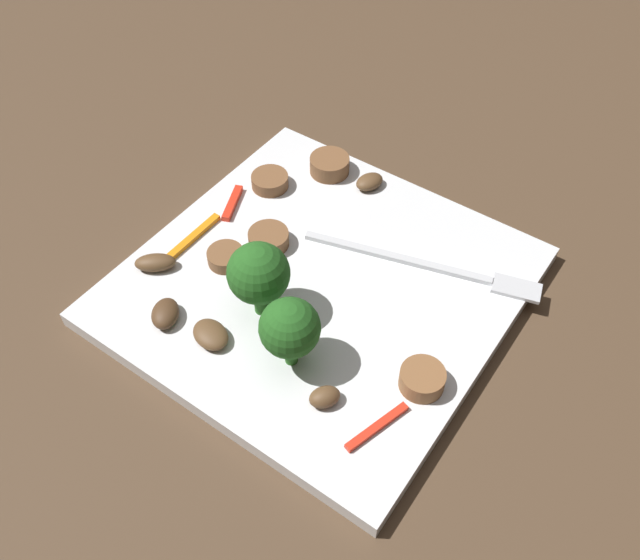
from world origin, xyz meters
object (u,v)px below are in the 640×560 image
(broccoli_floret_0, at_px, (259,274))
(broccoli_floret_1, at_px, (290,329))
(fork, at_px, (438,268))
(sausage_slice_3, at_px, (422,379))
(plate, at_px, (320,286))
(pepper_strip_2, at_px, (377,427))
(mushroom_0, at_px, (155,263))
(pepper_strip_0, at_px, (233,203))
(sausage_slice_4, at_px, (270,181))
(sausage_slice_1, at_px, (330,165))
(sausage_slice_2, at_px, (269,239))
(pepper_strip_1, at_px, (192,238))
(mushroom_3, at_px, (211,334))
(sausage_slice_0, at_px, (226,257))
(mushroom_1, at_px, (325,397))
(mushroom_4, at_px, (165,313))

(broccoli_floret_0, relative_size, broccoli_floret_1, 1.08)
(fork, distance_m, sausage_slice_3, 0.10)
(plate, relative_size, pepper_strip_2, 5.47)
(mushroom_0, relative_size, pepper_strip_0, 0.78)
(sausage_slice_4, relative_size, mushroom_0, 1.01)
(sausage_slice_1, bearing_deg, broccoli_floret_1, -62.83)
(sausage_slice_4, bearing_deg, sausage_slice_2, -52.84)
(broccoli_floret_0, bearing_deg, pepper_strip_2, -15.55)
(sausage_slice_3, bearing_deg, pepper_strip_1, 176.72)
(mushroom_0, xyz_separation_m, pepper_strip_2, (0.21, -0.02, -0.00))
(broccoli_floret_0, height_order, sausage_slice_3, broccoli_floret_0)
(plate, bearing_deg, pepper_strip_2, -38.59)
(mushroom_3, height_order, pepper_strip_1, mushroom_3)
(broccoli_floret_1, distance_m, sausage_slice_3, 0.09)
(broccoli_floret_0, distance_m, sausage_slice_0, 0.06)
(plate, xyz_separation_m, pepper_strip_1, (-0.10, -0.02, 0.01))
(sausage_slice_1, xyz_separation_m, sausage_slice_3, (0.17, -0.14, -0.00))
(fork, xyz_separation_m, mushroom_1, (-0.00, -0.14, 0.00))
(sausage_slice_0, relative_size, pepper_strip_1, 0.46)
(broccoli_floret_1, height_order, mushroom_1, broccoli_floret_1)
(sausage_slice_0, xyz_separation_m, sausage_slice_2, (0.01, 0.03, 0.00))
(sausage_slice_4, distance_m, mushroom_3, 0.16)
(broccoli_floret_1, bearing_deg, pepper_strip_2, -7.71)
(plate, distance_m, mushroom_0, 0.12)
(sausage_slice_4, height_order, mushroom_4, mushroom_4)
(mushroom_4, relative_size, pepper_strip_1, 0.44)
(plate, height_order, sausage_slice_1, sausage_slice_1)
(broccoli_floret_1, xyz_separation_m, mushroom_1, (0.04, -0.01, -0.03))
(mushroom_4, bearing_deg, mushroom_3, 7.67)
(broccoli_floret_1, xyz_separation_m, mushroom_3, (-0.06, -0.02, -0.03))
(broccoli_floret_0, xyz_separation_m, sausage_slice_1, (-0.05, 0.15, -0.03))
(broccoli_floret_1, height_order, pepper_strip_2, broccoli_floret_1)
(sausage_slice_4, bearing_deg, mushroom_3, -66.59)
(broccoli_floret_1, bearing_deg, sausage_slice_3, 22.47)
(sausage_slice_2, bearing_deg, pepper_strip_2, -29.53)
(sausage_slice_0, bearing_deg, sausage_slice_1, 88.01)
(plate, relative_size, pepper_strip_0, 6.77)
(sausage_slice_0, bearing_deg, pepper_strip_2, -17.61)
(mushroom_3, bearing_deg, pepper_strip_0, 123.76)
(plate, distance_m, fork, 0.09)
(fork, height_order, sausage_slice_2, sausage_slice_2)
(broccoli_floret_0, distance_m, pepper_strip_1, 0.10)
(pepper_strip_1, bearing_deg, plate, 12.65)
(broccoli_floret_1, xyz_separation_m, pepper_strip_0, (-0.13, 0.09, -0.03))
(pepper_strip_2, bearing_deg, mushroom_3, -176.59)
(mushroom_0, distance_m, mushroom_4, 0.05)
(sausage_slice_1, distance_m, sausage_slice_2, 0.10)
(mushroom_1, height_order, pepper_strip_1, mushroom_1)
(sausage_slice_2, bearing_deg, broccoli_floret_0, -56.29)
(sausage_slice_3, bearing_deg, mushroom_3, -159.45)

